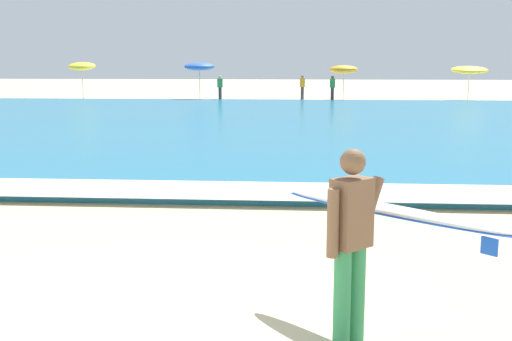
{
  "coord_description": "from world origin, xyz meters",
  "views": [
    {
      "loc": [
        2.18,
        -4.59,
        2.45
      ],
      "look_at": [
        1.6,
        3.18,
        1.1
      ],
      "focal_mm": 44.4,
      "sensor_mm": 36.0,
      "label": 1
    }
  ],
  "objects_px": {
    "beach_umbrella_2": "(344,69)",
    "beachgoer_near_row_right": "(302,87)",
    "beach_umbrella_1": "(199,67)",
    "beachgoer_near_row_mid": "(332,88)",
    "beach_umbrella_0": "(82,66)",
    "surfer_with_board": "(369,226)",
    "beach_umbrella_3": "(469,70)",
    "beachgoer_near_row_left": "(220,87)"
  },
  "relations": [
    {
      "from": "beach_umbrella_3",
      "to": "beachgoer_near_row_mid",
      "type": "relative_size",
      "value": 1.46
    },
    {
      "from": "beachgoer_near_row_left",
      "to": "beachgoer_near_row_right",
      "type": "bearing_deg",
      "value": 12.24
    },
    {
      "from": "surfer_with_board",
      "to": "beach_umbrella_3",
      "type": "height_order",
      "value": "beach_umbrella_3"
    },
    {
      "from": "beach_umbrella_1",
      "to": "beachgoer_near_row_mid",
      "type": "relative_size",
      "value": 1.5
    },
    {
      "from": "beach_umbrella_2",
      "to": "beachgoer_near_row_mid",
      "type": "relative_size",
      "value": 1.38
    },
    {
      "from": "beach_umbrella_2",
      "to": "beachgoer_near_row_right",
      "type": "distance_m",
      "value": 2.76
    },
    {
      "from": "beach_umbrella_0",
      "to": "beach_umbrella_2",
      "type": "xyz_separation_m",
      "value": [
        16.87,
        -0.83,
        -0.18
      ]
    },
    {
      "from": "surfer_with_board",
      "to": "beach_umbrella_0",
      "type": "relative_size",
      "value": 0.84
    },
    {
      "from": "beach_umbrella_0",
      "to": "beachgoer_near_row_left",
      "type": "height_order",
      "value": "beach_umbrella_0"
    },
    {
      "from": "beach_umbrella_1",
      "to": "beach_umbrella_2",
      "type": "bearing_deg",
      "value": 2.65
    },
    {
      "from": "beach_umbrella_2",
      "to": "beachgoer_near_row_right",
      "type": "xyz_separation_m",
      "value": [
        -2.54,
        -0.07,
        -1.08
      ]
    },
    {
      "from": "beachgoer_near_row_right",
      "to": "surfer_with_board",
      "type": "bearing_deg",
      "value": -88.88
    },
    {
      "from": "beach_umbrella_0",
      "to": "surfer_with_board",
      "type": "bearing_deg",
      "value": -66.96
    },
    {
      "from": "surfer_with_board",
      "to": "beachgoer_near_row_right",
      "type": "bearing_deg",
      "value": 91.12
    },
    {
      "from": "beach_umbrella_1",
      "to": "beachgoer_near_row_right",
      "type": "xyz_separation_m",
      "value": [
        6.4,
        0.35,
        -1.25
      ]
    },
    {
      "from": "beach_umbrella_1",
      "to": "beachgoer_near_row_left",
      "type": "xyz_separation_m",
      "value": [
        1.38,
        -0.74,
        -1.25
      ]
    },
    {
      "from": "surfer_with_board",
      "to": "beachgoer_near_row_left",
      "type": "distance_m",
      "value": 33.77
    },
    {
      "from": "surfer_with_board",
      "to": "beach_umbrella_3",
      "type": "bearing_deg",
      "value": 74.66
    },
    {
      "from": "beach_umbrella_1",
      "to": "beachgoer_near_row_mid",
      "type": "xyz_separation_m",
      "value": [
        8.23,
        -0.48,
        -1.25
      ]
    },
    {
      "from": "beach_umbrella_1",
      "to": "beach_umbrella_3",
      "type": "height_order",
      "value": "beach_umbrella_1"
    },
    {
      "from": "surfer_with_board",
      "to": "beach_umbrella_2",
      "type": "bearing_deg",
      "value": 86.89
    },
    {
      "from": "beachgoer_near_row_left",
      "to": "beachgoer_near_row_mid",
      "type": "bearing_deg",
      "value": 2.18
    },
    {
      "from": "beach_umbrella_2",
      "to": "beachgoer_near_row_mid",
      "type": "bearing_deg",
      "value": -128.43
    },
    {
      "from": "beach_umbrella_2",
      "to": "beach_umbrella_0",
      "type": "bearing_deg",
      "value": 177.19
    },
    {
      "from": "beach_umbrella_0",
      "to": "beachgoer_near_row_right",
      "type": "distance_m",
      "value": 14.41
    },
    {
      "from": "beachgoer_near_row_left",
      "to": "beachgoer_near_row_right",
      "type": "distance_m",
      "value": 5.14
    },
    {
      "from": "beachgoer_near_row_left",
      "to": "beachgoer_near_row_mid",
      "type": "xyz_separation_m",
      "value": [
        6.85,
        0.26,
        0.0
      ]
    },
    {
      "from": "beach_umbrella_0",
      "to": "beach_umbrella_2",
      "type": "height_order",
      "value": "beach_umbrella_0"
    },
    {
      "from": "beach_umbrella_0",
      "to": "beach_umbrella_3",
      "type": "bearing_deg",
      "value": 1.51
    },
    {
      "from": "beach_umbrella_1",
      "to": "beachgoer_near_row_left",
      "type": "relative_size",
      "value": 1.5
    },
    {
      "from": "beach_umbrella_0",
      "to": "beach_umbrella_1",
      "type": "distance_m",
      "value": 8.03
    },
    {
      "from": "beach_umbrella_1",
      "to": "beachgoer_near_row_mid",
      "type": "distance_m",
      "value": 8.34
    },
    {
      "from": "beach_umbrella_1",
      "to": "surfer_with_board",
      "type": "bearing_deg",
      "value": -78.26
    },
    {
      "from": "beachgoer_near_row_left",
      "to": "beachgoer_near_row_mid",
      "type": "height_order",
      "value": "same"
    },
    {
      "from": "beach_umbrella_3",
      "to": "beach_umbrella_2",
      "type": "bearing_deg",
      "value": -169.46
    },
    {
      "from": "beach_umbrella_2",
      "to": "beachgoer_near_row_right",
      "type": "height_order",
      "value": "beach_umbrella_2"
    },
    {
      "from": "beach_umbrella_1",
      "to": "beachgoer_near_row_right",
      "type": "distance_m",
      "value": 6.53
    },
    {
      "from": "surfer_with_board",
      "to": "beach_umbrella_0",
      "type": "xyz_separation_m",
      "value": [
        -15.0,
        35.28,
        1.07
      ]
    },
    {
      "from": "beach_umbrella_3",
      "to": "beachgoer_near_row_right",
      "type": "bearing_deg",
      "value": -171.6
    },
    {
      "from": "surfer_with_board",
      "to": "beachgoer_near_row_right",
      "type": "xyz_separation_m",
      "value": [
        -0.67,
        34.38,
        -0.19
      ]
    },
    {
      "from": "beach_umbrella_3",
      "to": "beachgoer_near_row_right",
      "type": "relative_size",
      "value": 1.46
    },
    {
      "from": "beachgoer_near_row_right",
      "to": "beachgoer_near_row_left",
      "type": "bearing_deg",
      "value": -167.76
    }
  ]
}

